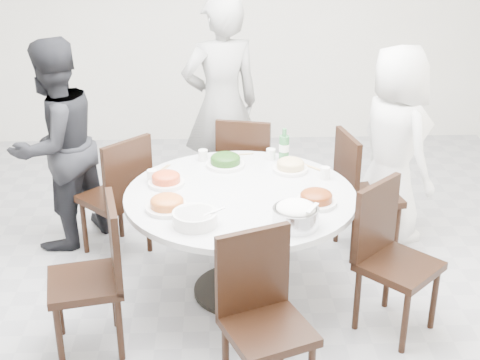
{
  "coord_description": "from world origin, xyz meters",
  "views": [
    {
      "loc": [
        0.05,
        -3.96,
        2.57
      ],
      "look_at": [
        0.21,
        -0.01,
        0.82
      ],
      "focal_mm": 50.0,
      "sensor_mm": 36.0,
      "label": 1
    }
  ],
  "objects_px": {
    "rice_bowl": "(296,217)",
    "soup_bowl": "(195,218)",
    "dining_table": "(240,244)",
    "diner_right": "(394,146)",
    "chair_sw": "(84,279)",
    "chair_n": "(247,170)",
    "chair_se": "(400,263)",
    "diner_middle": "(221,106)",
    "chair_ne": "(369,193)",
    "diner_left": "(56,145)",
    "chair_nw": "(114,195)",
    "beverage_bottle": "(284,145)",
    "chair_s": "(268,327)"
  },
  "relations": [
    {
      "from": "chair_ne",
      "to": "chair_se",
      "type": "bearing_deg",
      "value": 167.61
    },
    {
      "from": "chair_sw",
      "to": "soup_bowl",
      "type": "distance_m",
      "value": 0.73
    },
    {
      "from": "diner_middle",
      "to": "rice_bowl",
      "type": "distance_m",
      "value": 1.9
    },
    {
      "from": "chair_ne",
      "to": "diner_left",
      "type": "distance_m",
      "value": 2.35
    },
    {
      "from": "chair_nw",
      "to": "rice_bowl",
      "type": "distance_m",
      "value": 1.65
    },
    {
      "from": "chair_nw",
      "to": "chair_sw",
      "type": "distance_m",
      "value": 1.15
    },
    {
      "from": "chair_ne",
      "to": "diner_left",
      "type": "xyz_separation_m",
      "value": [
        -2.32,
        0.24,
        0.33
      ]
    },
    {
      "from": "chair_nw",
      "to": "chair_n",
      "type": "bearing_deg",
      "value": 157.95
    },
    {
      "from": "chair_se",
      "to": "chair_ne",
      "type": "bearing_deg",
      "value": 44.72
    },
    {
      "from": "diner_middle",
      "to": "diner_left",
      "type": "bearing_deg",
      "value": 8.43
    },
    {
      "from": "chair_se",
      "to": "diner_left",
      "type": "xyz_separation_m",
      "value": [
        -2.29,
        1.24,
        0.33
      ]
    },
    {
      "from": "chair_ne",
      "to": "rice_bowl",
      "type": "bearing_deg",
      "value": 135.73
    },
    {
      "from": "chair_nw",
      "to": "beverage_bottle",
      "type": "bearing_deg",
      "value": 131.67
    },
    {
      "from": "diner_left",
      "to": "rice_bowl",
      "type": "distance_m",
      "value": 2.07
    },
    {
      "from": "chair_n",
      "to": "chair_se",
      "type": "distance_m",
      "value": 1.7
    },
    {
      "from": "chair_n",
      "to": "soup_bowl",
      "type": "relative_size",
      "value": 3.6
    },
    {
      "from": "diner_middle",
      "to": "beverage_bottle",
      "type": "xyz_separation_m",
      "value": [
        0.43,
        -0.86,
        -0.03
      ]
    },
    {
      "from": "dining_table",
      "to": "chair_sw",
      "type": "height_order",
      "value": "chair_sw"
    },
    {
      "from": "chair_ne",
      "to": "chair_se",
      "type": "height_order",
      "value": "same"
    },
    {
      "from": "soup_bowl",
      "to": "beverage_bottle",
      "type": "xyz_separation_m",
      "value": [
        0.62,
        0.95,
        0.08
      ]
    },
    {
      "from": "chair_s",
      "to": "beverage_bottle",
      "type": "height_order",
      "value": "beverage_bottle"
    },
    {
      "from": "dining_table",
      "to": "rice_bowl",
      "type": "distance_m",
      "value": 0.71
    },
    {
      "from": "chair_s",
      "to": "chair_nw",
      "type": "bearing_deg",
      "value": 99.49
    },
    {
      "from": "dining_table",
      "to": "diner_right",
      "type": "relative_size",
      "value": 0.98
    },
    {
      "from": "chair_sw",
      "to": "beverage_bottle",
      "type": "distance_m",
      "value": 1.71
    },
    {
      "from": "chair_ne",
      "to": "beverage_bottle",
      "type": "bearing_deg",
      "value": 81.46
    },
    {
      "from": "chair_nw",
      "to": "beverage_bottle",
      "type": "height_order",
      "value": "beverage_bottle"
    },
    {
      "from": "dining_table",
      "to": "chair_ne",
      "type": "distance_m",
      "value": 1.13
    },
    {
      "from": "chair_ne",
      "to": "diner_middle",
      "type": "bearing_deg",
      "value": 41.7
    },
    {
      "from": "chair_n",
      "to": "rice_bowl",
      "type": "bearing_deg",
      "value": 111.17
    },
    {
      "from": "diner_right",
      "to": "soup_bowl",
      "type": "xyz_separation_m",
      "value": [
        -1.48,
        -1.19,
        0.02
      ]
    },
    {
      "from": "chair_ne",
      "to": "rice_bowl",
      "type": "relative_size",
      "value": 3.49
    },
    {
      "from": "rice_bowl",
      "to": "soup_bowl",
      "type": "xyz_separation_m",
      "value": [
        -0.59,
        0.05,
        -0.02
      ]
    },
    {
      "from": "chair_n",
      "to": "soup_bowl",
      "type": "bearing_deg",
      "value": 88.67
    },
    {
      "from": "diner_middle",
      "to": "chair_sw",
      "type": "bearing_deg",
      "value": 49.57
    },
    {
      "from": "chair_n",
      "to": "chair_se",
      "type": "bearing_deg",
      "value": 133.39
    },
    {
      "from": "dining_table",
      "to": "chair_ne",
      "type": "xyz_separation_m",
      "value": [
        0.98,
        0.55,
        0.1
      ]
    },
    {
      "from": "chair_sw",
      "to": "beverage_bottle",
      "type": "xyz_separation_m",
      "value": [
        1.27,
        1.08,
        0.4
      ]
    },
    {
      "from": "chair_nw",
      "to": "diner_middle",
      "type": "relative_size",
      "value": 0.52
    },
    {
      "from": "chair_nw",
      "to": "diner_right",
      "type": "relative_size",
      "value": 0.62
    },
    {
      "from": "diner_middle",
      "to": "rice_bowl",
      "type": "xyz_separation_m",
      "value": [
        0.4,
        -1.85,
        -0.1
      ]
    },
    {
      "from": "chair_ne",
      "to": "beverage_bottle",
      "type": "xyz_separation_m",
      "value": [
        -0.65,
        -0.02,
        0.4
      ]
    },
    {
      "from": "chair_ne",
      "to": "soup_bowl",
      "type": "relative_size",
      "value": 3.6
    },
    {
      "from": "chair_se",
      "to": "soup_bowl",
      "type": "relative_size",
      "value": 3.6
    },
    {
      "from": "dining_table",
      "to": "diner_right",
      "type": "bearing_deg",
      "value": 32.49
    },
    {
      "from": "chair_s",
      "to": "diner_middle",
      "type": "height_order",
      "value": "diner_middle"
    },
    {
      "from": "chair_nw",
      "to": "diner_middle",
      "type": "height_order",
      "value": "diner_middle"
    },
    {
      "from": "diner_right",
      "to": "soup_bowl",
      "type": "distance_m",
      "value": 1.9
    },
    {
      "from": "diner_middle",
      "to": "rice_bowl",
      "type": "height_order",
      "value": "diner_middle"
    },
    {
      "from": "chair_sw",
      "to": "chair_se",
      "type": "distance_m",
      "value": 1.88
    }
  ]
}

